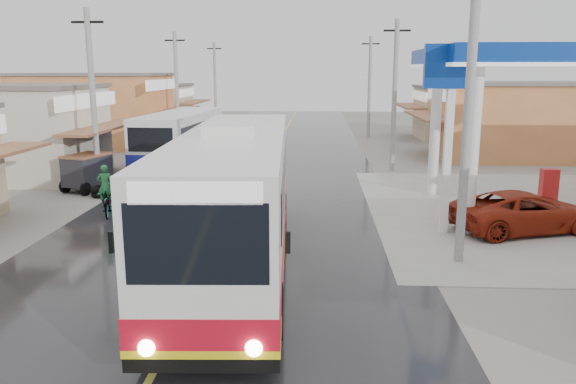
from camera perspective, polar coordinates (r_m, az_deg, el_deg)
name	(u,v)px	position (r m, az deg, el deg)	size (l,w,h in m)	color
ground	(217,257)	(16.71, -7.27, -6.61)	(120.00, 120.00, 0.00)	slate
road	(264,169)	(31.15, -2.41, 2.33)	(12.00, 90.00, 0.02)	black
centre_line	(264,169)	(31.15, -2.41, 2.36)	(0.15, 90.00, 0.01)	#D8CC4C
shopfronts_left	(60,159)	(37.52, -22.16, 3.12)	(11.00, 44.00, 5.20)	tan
shopfronts_right	(564,183)	(30.55, 26.25, 0.85)	(11.00, 44.00, 4.80)	beige
utility_poles_left	(146,165)	(33.51, -14.26, 2.65)	(1.60, 50.00, 8.00)	gray
utility_poles_right	(392,171)	(31.28, 10.47, 2.16)	(1.60, 36.00, 8.00)	gray
coach_bus	(236,197)	(15.56, -5.32, -0.52)	(3.46, 13.04, 4.04)	silver
second_bus	(181,139)	(31.50, -10.83, 5.30)	(3.13, 9.52, 3.11)	silver
jeepney	(524,212)	(20.63, 22.89, -1.84)	(2.30, 4.98, 1.38)	maroon
cyclist	(108,199)	(22.14, -17.83, -0.66)	(1.09, 1.94, 1.98)	black
tricycle_near	(87,170)	(26.96, -19.77, 2.12)	(1.99, 2.52, 1.69)	#26262D
tyre_stack	(102,191)	(25.63, -18.38, 0.06)	(0.93, 0.93, 0.47)	black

